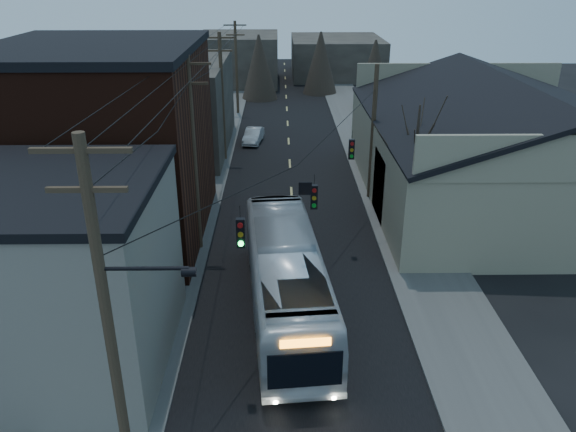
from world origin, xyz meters
The scene contains 13 objects.
road_surface centered at (0.00, 30.00, 0.01)m, with size 9.00×110.00×0.02m, color black.
sidewalk_left centered at (-6.50, 30.00, 0.06)m, with size 4.00×110.00×0.12m, color #474744.
sidewalk_right centered at (6.50, 30.00, 0.06)m, with size 4.00×110.00×0.12m, color #474744.
building_clapboard centered at (-9.00, 9.00, 3.50)m, with size 8.00×8.00×7.00m, color #6E685C.
building_brick centered at (-10.00, 20.00, 5.00)m, with size 10.00×12.00×10.00m, color black.
building_left_far centered at (-9.50, 36.00, 3.50)m, with size 9.00×14.00×7.00m, color #2D2824.
warehouse centered at (13.00, 25.00, 2.70)m, with size 16.16×20.60×7.73m.
building_far_left centered at (-6.00, 65.00, 3.00)m, with size 10.00×12.00×6.00m, color #2D2824.
building_far_right centered at (7.00, 70.00, 2.50)m, with size 12.00×14.00×5.00m, color #2D2824.
bare_tree centered at (6.50, 20.00, 3.60)m, with size 0.40×0.40×7.20m, color black.
utility_lines centered at (-3.11, 24.14, 4.95)m, with size 11.24×45.28×10.50m.
bus centered at (-0.50, 11.93, 1.69)m, with size 2.85×12.16×3.39m, color silver.
parked_car centered at (-3.00, 37.64, 0.61)m, with size 1.29×3.71×1.22m, color #B4B8BD.
Camera 1 is at (-0.73, -8.60, 13.69)m, focal length 35.00 mm.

